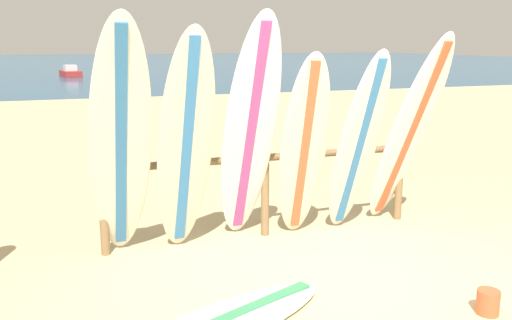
{
  "coord_description": "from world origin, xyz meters",
  "views": [
    {
      "loc": [
        -2.39,
        -3.54,
        2.1
      ],
      "look_at": [
        -0.41,
        2.11,
        0.79
      ],
      "focal_mm": 37.97,
      "sensor_mm": 36.0,
      "label": 1
    }
  ],
  "objects_px": {
    "surfboard_leaning_center_left": "(250,133)",
    "surfboard_leaning_center": "(304,148)",
    "small_boat_offshore": "(70,72)",
    "sand_bucket": "(488,302)",
    "surfboard_leaning_far_left": "(121,145)",
    "surfboard_leaning_center_right": "(358,145)",
    "surfboard_leaning_left": "(186,145)",
    "surfboard_leaning_right": "(409,133)",
    "surfboard_rack": "(265,175)"
  },
  "relations": [
    {
      "from": "surfboard_leaning_right",
      "to": "small_boat_offshore",
      "type": "xyz_separation_m",
      "value": [
        -3.24,
        31.05,
        -0.86
      ]
    },
    {
      "from": "surfboard_leaning_left",
      "to": "surfboard_leaning_center_left",
      "type": "bearing_deg",
      "value": 5.63
    },
    {
      "from": "sand_bucket",
      "to": "surfboard_leaning_center",
      "type": "bearing_deg",
      "value": 109.6
    },
    {
      "from": "small_boat_offshore",
      "to": "surfboard_leaning_left",
      "type": "bearing_deg",
      "value": -88.67
    },
    {
      "from": "surfboard_rack",
      "to": "sand_bucket",
      "type": "relative_size",
      "value": 17.95
    },
    {
      "from": "surfboard_leaning_center",
      "to": "sand_bucket",
      "type": "xyz_separation_m",
      "value": [
        0.71,
        -1.99,
        -0.91
      ]
    },
    {
      "from": "surfboard_leaning_far_left",
      "to": "surfboard_leaning_center_left",
      "type": "bearing_deg",
      "value": 5.95
    },
    {
      "from": "surfboard_leaning_center",
      "to": "small_boat_offshore",
      "type": "height_order",
      "value": "surfboard_leaning_center"
    },
    {
      "from": "surfboard_leaning_center_left",
      "to": "surfboard_leaning_right",
      "type": "relative_size",
      "value": 1.08
    },
    {
      "from": "surfboard_leaning_right",
      "to": "small_boat_offshore",
      "type": "bearing_deg",
      "value": 95.95
    },
    {
      "from": "surfboard_rack",
      "to": "surfboard_leaning_center_right",
      "type": "distance_m",
      "value": 1.04
    },
    {
      "from": "surfboard_leaning_center_left",
      "to": "surfboard_leaning_center",
      "type": "distance_m",
      "value": 0.62
    },
    {
      "from": "surfboard_leaning_center",
      "to": "surfboard_leaning_center_right",
      "type": "bearing_deg",
      "value": -10.67
    },
    {
      "from": "surfboard_leaning_left",
      "to": "surfboard_leaning_right",
      "type": "bearing_deg",
      "value": 0.1
    },
    {
      "from": "surfboard_leaning_center",
      "to": "surfboard_rack",
      "type": "bearing_deg",
      "value": 140.97
    },
    {
      "from": "surfboard_leaning_right",
      "to": "sand_bucket",
      "type": "height_order",
      "value": "surfboard_leaning_right"
    },
    {
      "from": "surfboard_leaning_center_left",
      "to": "surfboard_leaning_center",
      "type": "relative_size",
      "value": 1.19
    },
    {
      "from": "surfboard_leaning_center_left",
      "to": "small_boat_offshore",
      "type": "distance_m",
      "value": 31.04
    },
    {
      "from": "sand_bucket",
      "to": "surfboard_leaning_far_left",
      "type": "bearing_deg",
      "value": 144.1
    },
    {
      "from": "surfboard_leaning_far_left",
      "to": "surfboard_leaning_left",
      "type": "relative_size",
      "value": 1.05
    },
    {
      "from": "surfboard_rack",
      "to": "surfboard_leaning_center_left",
      "type": "distance_m",
      "value": 0.63
    },
    {
      "from": "sand_bucket",
      "to": "small_boat_offshore",
      "type": "bearing_deg",
      "value": 94.66
    },
    {
      "from": "surfboard_leaning_left",
      "to": "surfboard_leaning_center_right",
      "type": "distance_m",
      "value": 1.85
    },
    {
      "from": "surfboard_leaning_far_left",
      "to": "surfboard_leaning_center_left",
      "type": "relative_size",
      "value": 0.98
    },
    {
      "from": "surfboard_rack",
      "to": "sand_bucket",
      "type": "height_order",
      "value": "surfboard_rack"
    },
    {
      "from": "surfboard_rack",
      "to": "sand_bucket",
      "type": "xyz_separation_m",
      "value": [
        1.04,
        -2.26,
        -0.59
      ]
    },
    {
      "from": "surfboard_leaning_left",
      "to": "small_boat_offshore",
      "type": "xyz_separation_m",
      "value": [
        -0.72,
        31.06,
        -0.88
      ]
    },
    {
      "from": "surfboard_leaning_center_left",
      "to": "surfboard_leaning_center",
      "type": "height_order",
      "value": "surfboard_leaning_center_left"
    },
    {
      "from": "surfboard_leaning_right",
      "to": "sand_bucket",
      "type": "relative_size",
      "value": 11.31
    },
    {
      "from": "surfboard_leaning_center_left",
      "to": "surfboard_leaning_far_left",
      "type": "bearing_deg",
      "value": -174.05
    },
    {
      "from": "surfboard_leaning_left",
      "to": "sand_bucket",
      "type": "distance_m",
      "value": 2.95
    },
    {
      "from": "surfboard_leaning_far_left",
      "to": "surfboard_leaning_center_right",
      "type": "distance_m",
      "value": 2.46
    },
    {
      "from": "surfboard_leaning_left",
      "to": "small_boat_offshore",
      "type": "relative_size",
      "value": 0.84
    },
    {
      "from": "surfboard_leaning_far_left",
      "to": "surfboard_leaning_center",
      "type": "relative_size",
      "value": 1.17
    },
    {
      "from": "surfboard_leaning_far_left",
      "to": "surfboard_leaning_center",
      "type": "distance_m",
      "value": 1.89
    },
    {
      "from": "surfboard_rack",
      "to": "surfboard_leaning_far_left",
      "type": "distance_m",
      "value": 1.67
    },
    {
      "from": "surfboard_leaning_center_left",
      "to": "surfboard_leaning_center",
      "type": "bearing_deg",
      "value": -1.46
    },
    {
      "from": "surfboard_rack",
      "to": "surfboard_leaning_right",
      "type": "height_order",
      "value": "surfboard_leaning_right"
    },
    {
      "from": "surfboard_leaning_far_left",
      "to": "surfboard_leaning_left",
      "type": "bearing_deg",
      "value": 6.3
    },
    {
      "from": "surfboard_leaning_center",
      "to": "surfboard_leaning_center_right",
      "type": "height_order",
      "value": "surfboard_leaning_center_right"
    },
    {
      "from": "surfboard_leaning_center_right",
      "to": "surfboard_rack",
      "type": "bearing_deg",
      "value": 157.49
    },
    {
      "from": "surfboard_rack",
      "to": "small_boat_offshore",
      "type": "distance_m",
      "value": 30.79
    },
    {
      "from": "small_boat_offshore",
      "to": "sand_bucket",
      "type": "height_order",
      "value": "small_boat_offshore"
    },
    {
      "from": "surfboard_leaning_far_left",
      "to": "surfboard_leaning_right",
      "type": "xyz_separation_m",
      "value": [
        3.13,
        0.07,
        -0.07
      ]
    },
    {
      "from": "surfboard_leaning_right",
      "to": "small_boat_offshore",
      "type": "distance_m",
      "value": 31.23
    },
    {
      "from": "surfboard_leaning_far_left",
      "to": "surfboard_leaning_center_left",
      "type": "height_order",
      "value": "surfboard_leaning_center_left"
    },
    {
      "from": "surfboard_leaning_center_right",
      "to": "surfboard_leaning_center_left",
      "type": "bearing_deg",
      "value": 173.94
    },
    {
      "from": "surfboard_leaning_far_left",
      "to": "sand_bucket",
      "type": "distance_m",
      "value": 3.37
    },
    {
      "from": "surfboard_rack",
      "to": "surfboard_leaning_right",
      "type": "xyz_separation_m",
      "value": [
        1.59,
        -0.32,
        0.42
      ]
    },
    {
      "from": "surfboard_rack",
      "to": "surfboard_leaning_right",
      "type": "relative_size",
      "value": 1.59
    }
  ]
}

